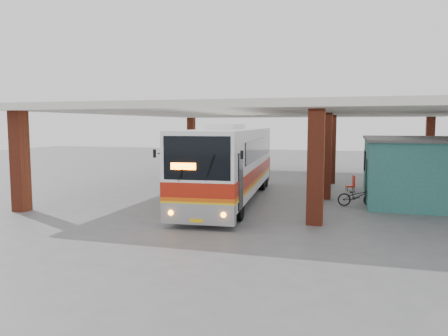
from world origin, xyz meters
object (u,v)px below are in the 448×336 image
Objects in this scene: pedestrian at (314,196)px; red_chair at (352,184)px; coach_bus at (230,163)px; motorcycle at (357,196)px.

pedestrian is 1.79× the size of red_chair.
coach_bus is at bearing -70.27° from pedestrian.
pedestrian reaches higher than motorcycle.
pedestrian is at bearing 129.53° from motorcycle.
pedestrian is 7.30m from red_chair.
pedestrian is (4.29, -2.14, -1.11)m from coach_bus.
coach_bus reaches higher than red_chair.
red_chair is at bearing -10.15° from motorcycle.
pedestrian is (-1.76, -2.29, 0.30)m from motorcycle.
coach_bus is 6.21m from motorcycle.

